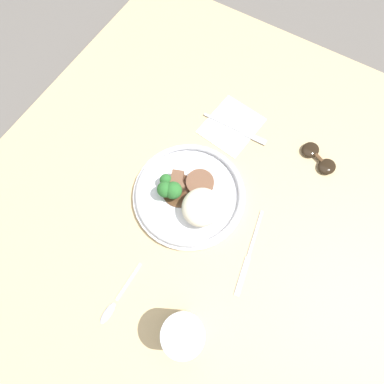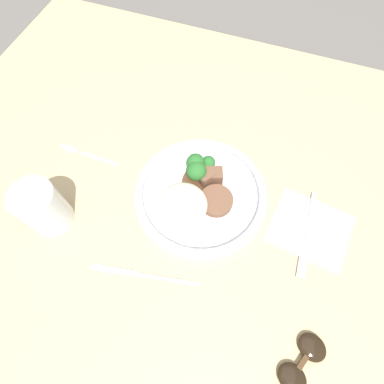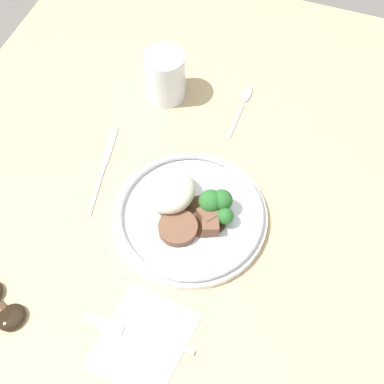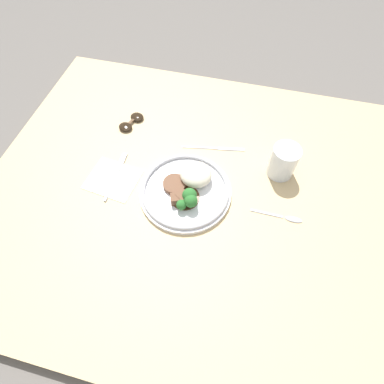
{
  "view_description": "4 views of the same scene",
  "coord_description": "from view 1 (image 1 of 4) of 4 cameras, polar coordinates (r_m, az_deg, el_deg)",
  "views": [
    {
      "loc": [
        0.19,
        0.12,
        0.73
      ],
      "look_at": [
        -0.02,
        -0.01,
        0.07
      ],
      "focal_mm": 28.0,
      "sensor_mm": 36.0,
      "label": 1
    },
    {
      "loc": [
        -0.1,
        0.25,
        0.61
      ],
      "look_at": [
        -0.01,
        0.0,
        0.09
      ],
      "focal_mm": 28.0,
      "sensor_mm": 36.0,
      "label": 2
    },
    {
      "loc": [
        -0.46,
        -0.18,
        0.86
      ],
      "look_at": [
        0.01,
        -0.01,
        0.08
      ],
      "focal_mm": 50.0,
      "sensor_mm": 36.0,
      "label": 3
    },
    {
      "loc": [
        0.11,
        -0.47,
        0.8
      ],
      "look_at": [
        0.0,
        -0.02,
        0.07
      ],
      "focal_mm": 28.0,
      "sensor_mm": 36.0,
      "label": 4
    }
  ],
  "objects": [
    {
      "name": "plate",
      "position": [
        0.72,
        -0.38,
        -0.6
      ],
      "size": [
        0.27,
        0.27,
        0.07
      ],
      "color": "white",
      "rests_on": "dining_table"
    },
    {
      "name": "dining_table",
      "position": [
        0.75,
        -0.35,
        -3.06
      ],
      "size": [
        1.27,
        1.06,
        0.04
      ],
      "color": "tan",
      "rests_on": "ground"
    },
    {
      "name": "fork",
      "position": [
        0.82,
        9.27,
        11.36
      ],
      "size": [
        0.02,
        0.18,
        0.0
      ],
      "rotation": [
        0.0,
        0.0,
        1.6
      ],
      "color": "#ADADB2",
      "rests_on": "napkin"
    },
    {
      "name": "juice_glass",
      "position": [
        0.65,
        -1.63,
        -25.23
      ],
      "size": [
        0.08,
        0.08,
        0.11
      ],
      "color": "#F4AD19",
      "rests_on": "dining_table"
    },
    {
      "name": "knife",
      "position": [
        0.71,
        10.76,
        -11.66
      ],
      "size": [
        0.21,
        0.05,
        0.0
      ],
      "rotation": [
        0.0,
        0.0,
        0.18
      ],
      "color": "#ADADB2",
      "rests_on": "dining_table"
    },
    {
      "name": "spoon",
      "position": [
        0.72,
        -14.79,
        -20.12
      ],
      "size": [
        0.15,
        0.02,
        0.01
      ],
      "rotation": [
        0.0,
        0.0,
        -0.01
      ],
      "color": "#ADADB2",
      "rests_on": "dining_table"
    },
    {
      "name": "sunglasses",
      "position": [
        0.84,
        22.96,
        5.98
      ],
      "size": [
        0.08,
        0.11,
        0.01
      ],
      "rotation": [
        0.0,
        0.0,
        -0.4
      ],
      "color": "black",
      "rests_on": "dining_table"
    },
    {
      "name": "ground_plane",
      "position": [
        0.77,
        -0.34,
        -3.48
      ],
      "size": [
        8.0,
        8.0,
        0.0
      ],
      "primitive_type": "plane",
      "color": "#5B5651"
    },
    {
      "name": "napkin",
      "position": [
        0.83,
        7.51,
        12.42
      ],
      "size": [
        0.17,
        0.15,
        0.0
      ],
      "color": "silver",
      "rests_on": "dining_table"
    }
  ]
}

